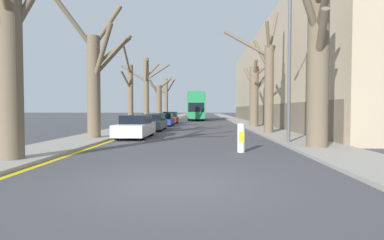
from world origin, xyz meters
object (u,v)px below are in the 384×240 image
at_px(street_tree_left_5, 166,97).
at_px(double_decker_bus, 197,105).
at_px(parked_car_2, 164,120).
at_px(street_tree_right_2, 255,93).
at_px(parked_car_0, 136,127).
at_px(street_tree_left_1, 96,77).
at_px(street_tree_left_2, 130,93).
at_px(street_tree_left_0, 9,52).
at_px(traffic_bollard, 241,138).
at_px(lamp_post, 287,58).
at_px(street_tree_right_1, 268,80).
at_px(street_tree_left_3, 146,88).
at_px(parked_car_3, 170,118).
at_px(street_tree_right_0, 318,62).
at_px(parked_car_1, 153,123).
at_px(street_tree_left_4, 159,101).

height_order(street_tree_left_5, double_decker_bus, street_tree_left_5).
bearing_deg(parked_car_2, double_decker_bus, 79.71).
distance_m(street_tree_right_2, parked_car_0, 14.24).
distance_m(street_tree_left_1, street_tree_right_2, 16.25).
relative_size(street_tree_left_1, street_tree_left_2, 1.15).
height_order(street_tree_left_0, traffic_bollard, street_tree_left_0).
relative_size(street_tree_left_0, lamp_post, 1.04).
bearing_deg(lamp_post, street_tree_right_1, 86.19).
relative_size(street_tree_left_3, street_tree_left_5, 1.02).
xyz_separation_m(double_decker_bus, parked_car_3, (-3.07, -11.13, -1.78)).
bearing_deg(double_decker_bus, street_tree_left_1, -99.24).
height_order(street_tree_left_2, lamp_post, lamp_post).
bearing_deg(street_tree_left_3, street_tree_left_2, -89.19).
xyz_separation_m(street_tree_right_0, parked_car_1, (-8.96, 11.59, -3.06)).
relative_size(street_tree_left_1, street_tree_right_2, 1.06).
xyz_separation_m(street_tree_left_4, parked_car_0, (2.08, -23.41, -2.30)).
xyz_separation_m(street_tree_left_1, double_decker_bus, (5.06, 31.11, -1.12)).
distance_m(street_tree_right_0, traffic_bollard, 4.63).
xyz_separation_m(double_decker_bus, lamp_post, (5.12, -33.13, 1.77)).
bearing_deg(parked_car_2, parked_car_1, -90.00).
xyz_separation_m(parked_car_1, lamp_post, (8.20, -9.68, 3.58)).
height_order(street_tree_left_5, parked_car_2, street_tree_left_5).
height_order(street_tree_left_1, lamp_post, street_tree_left_1).
bearing_deg(street_tree_left_3, street_tree_right_2, -19.30).
bearing_deg(street_tree_left_4, street_tree_right_0, -68.87).
bearing_deg(double_decker_bus, traffic_bollard, -85.90).
bearing_deg(street_tree_left_0, street_tree_left_5, 90.05).
height_order(street_tree_left_0, street_tree_right_1, street_tree_right_1).
height_order(street_tree_left_3, parked_car_1, street_tree_left_3).
relative_size(street_tree_left_3, street_tree_right_2, 0.99).
relative_size(double_decker_bus, parked_car_2, 2.45).
height_order(street_tree_right_2, parked_car_0, street_tree_right_2).
distance_m(street_tree_left_3, lamp_post, 20.64).
xyz_separation_m(street_tree_right_2, traffic_bollard, (-3.38, -16.71, -2.74)).
bearing_deg(street_tree_left_1, street_tree_left_3, 90.51).
distance_m(street_tree_left_4, parked_car_1, 17.28).
distance_m(street_tree_left_0, double_decker_bus, 38.95).
bearing_deg(parked_car_0, street_tree_right_1, 20.27).
relative_size(street_tree_left_2, parked_car_0, 1.52).
bearing_deg(street_tree_right_2, lamp_post, -93.40).
xyz_separation_m(street_tree_left_1, parked_car_0, (1.99, 1.25, -2.91)).
distance_m(street_tree_right_2, double_decker_bus, 20.10).
height_order(street_tree_left_4, street_tree_left_5, street_tree_left_5).
height_order(street_tree_right_0, parked_car_2, street_tree_right_0).
bearing_deg(parked_car_1, traffic_bollard, -65.58).
distance_m(street_tree_right_1, parked_car_0, 9.72).
height_order(street_tree_left_5, parked_car_1, street_tree_left_5).
bearing_deg(double_decker_bus, street_tree_left_4, -128.61).
distance_m(street_tree_right_1, parked_car_1, 9.74).
bearing_deg(traffic_bollard, street_tree_left_0, -160.57).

